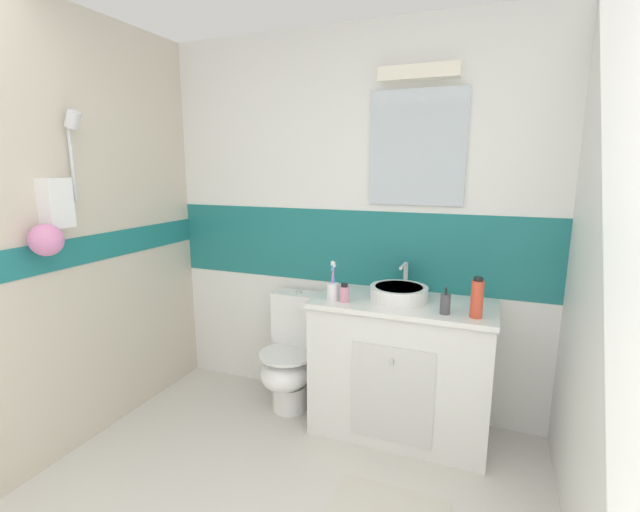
{
  "coord_description": "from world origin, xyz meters",
  "views": [
    {
      "loc": [
        0.9,
        -0.37,
        1.63
      ],
      "look_at": [
        0.02,
        1.82,
        1.15
      ],
      "focal_mm": 24.7,
      "sensor_mm": 36.0,
      "label": 1
    }
  ],
  "objects_px": {
    "soap_dispenser": "(445,304)",
    "sink_basin": "(399,292)",
    "toilet": "(292,356)",
    "lotion_bottle_short": "(344,293)",
    "shampoo_bottle_tall": "(477,298)",
    "toothbrush_cup": "(333,290)"
  },
  "relations": [
    {
      "from": "soap_dispenser",
      "to": "shampoo_bottle_tall",
      "type": "distance_m",
      "value": 0.17
    },
    {
      "from": "toilet",
      "to": "shampoo_bottle_tall",
      "type": "height_order",
      "value": "shampoo_bottle_tall"
    },
    {
      "from": "sink_basin",
      "to": "toothbrush_cup",
      "type": "bearing_deg",
      "value": -158.1
    },
    {
      "from": "sink_basin",
      "to": "soap_dispenser",
      "type": "height_order",
      "value": "sink_basin"
    },
    {
      "from": "toilet",
      "to": "lotion_bottle_short",
      "type": "bearing_deg",
      "value": -20.67
    },
    {
      "from": "toilet",
      "to": "toothbrush_cup",
      "type": "distance_m",
      "value": 0.67
    },
    {
      "from": "toilet",
      "to": "toothbrush_cup",
      "type": "relative_size",
      "value": 3.38
    },
    {
      "from": "toilet",
      "to": "soap_dispenser",
      "type": "height_order",
      "value": "soap_dispenser"
    },
    {
      "from": "toilet",
      "to": "soap_dispenser",
      "type": "xyz_separation_m",
      "value": [
        1.0,
        -0.16,
        0.54
      ]
    },
    {
      "from": "sink_basin",
      "to": "toilet",
      "type": "distance_m",
      "value": 0.89
    },
    {
      "from": "toilet",
      "to": "soap_dispenser",
      "type": "bearing_deg",
      "value": -9.36
    },
    {
      "from": "lotion_bottle_short",
      "to": "shampoo_bottle_tall",
      "type": "bearing_deg",
      "value": -0.23
    },
    {
      "from": "shampoo_bottle_tall",
      "to": "lotion_bottle_short",
      "type": "bearing_deg",
      "value": 179.77
    },
    {
      "from": "soap_dispenser",
      "to": "shampoo_bottle_tall",
      "type": "bearing_deg",
      "value": 0.67
    },
    {
      "from": "sink_basin",
      "to": "toothbrush_cup",
      "type": "height_order",
      "value": "toothbrush_cup"
    },
    {
      "from": "sink_basin",
      "to": "lotion_bottle_short",
      "type": "distance_m",
      "value": 0.33
    },
    {
      "from": "soap_dispenser",
      "to": "sink_basin",
      "type": "bearing_deg",
      "value": 150.43
    },
    {
      "from": "toothbrush_cup",
      "to": "lotion_bottle_short",
      "type": "relative_size",
      "value": 2.1
    },
    {
      "from": "soap_dispenser",
      "to": "toothbrush_cup",
      "type": "bearing_deg",
      "value": 178.73
    },
    {
      "from": "soap_dispenser",
      "to": "toilet",
      "type": "bearing_deg",
      "value": 170.64
    },
    {
      "from": "sink_basin",
      "to": "soap_dispenser",
      "type": "xyz_separation_m",
      "value": [
        0.29,
        -0.16,
        0.01
      ]
    },
    {
      "from": "sink_basin",
      "to": "lotion_bottle_short",
      "type": "xyz_separation_m",
      "value": [
        -0.29,
        -0.16,
        0.01
      ]
    }
  ]
}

